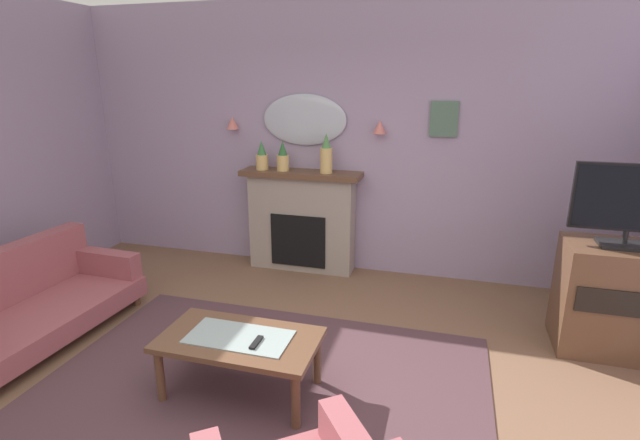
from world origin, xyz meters
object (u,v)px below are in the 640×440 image
at_px(mantel_vase_centre, 326,156).
at_px(wall_sconce_left, 232,123).
at_px(tv_remote, 256,343).
at_px(floral_couch, 29,302).
at_px(wall_mirror, 304,120).
at_px(framed_picture, 444,119).
at_px(coffee_table, 239,344).
at_px(tv_flatscreen, 632,204).
at_px(mantel_vase_left, 283,158).
at_px(fireplace, 301,222).
at_px(mantel_vase_right, 262,157).
at_px(wall_sconce_right, 380,127).
at_px(tv_cabinet, 612,298).

relative_size(mantel_vase_centre, wall_sconce_left, 3.09).
relative_size(tv_remote, floral_couch, 0.09).
bearing_deg(wall_sconce_left, tv_remote, -62.11).
distance_m(wall_mirror, framed_picture, 1.50).
height_order(coffee_table, tv_flatscreen, tv_flatscreen).
xyz_separation_m(mantel_vase_left, wall_sconce_left, (-0.65, 0.12, 0.36)).
distance_m(mantel_vase_centre, floral_couch, 3.10).
height_order(mantel_vase_centre, wall_mirror, wall_mirror).
height_order(wall_sconce_left, floral_couch, wall_sconce_left).
bearing_deg(mantel_vase_centre, mantel_vase_left, 180.00).
distance_m(fireplace, mantel_vase_right, 0.86).
bearing_deg(wall_sconce_left, wall_sconce_right, 0.00).
relative_size(mantel_vase_centre, coffee_table, 0.39).
xyz_separation_m(wall_sconce_left, tv_remote, (1.30, -2.45, -1.21)).
height_order(wall_mirror, floral_couch, wall_mirror).
xyz_separation_m(fireplace, floral_couch, (-1.77, -2.10, -0.25)).
relative_size(coffee_table, tv_remote, 6.88).
distance_m(mantel_vase_left, wall_sconce_left, 0.75).
distance_m(tv_remote, tv_flatscreen, 2.96).
relative_size(wall_sconce_right, tv_remote, 0.88).
relative_size(wall_mirror, floral_couch, 0.55).
height_order(mantel_vase_left, framed_picture, framed_picture).
bearing_deg(wall_mirror, tv_remote, -79.86).
bearing_deg(floral_couch, tv_flatscreen, 13.36).
bearing_deg(mantel_vase_centre, wall_sconce_left, 174.04).
height_order(wall_mirror, coffee_table, wall_mirror).
bearing_deg(framed_picture, tv_remote, -112.75).
distance_m(floral_couch, tv_cabinet, 4.85).
height_order(mantel_vase_left, wall_sconce_right, wall_sconce_right).
xyz_separation_m(wall_sconce_right, tv_cabinet, (2.10, -1.05, -1.21)).
distance_m(mantel_vase_centre, coffee_table, 2.47).
relative_size(mantel_vase_left, framed_picture, 0.93).
xyz_separation_m(mantel_vase_right, mantel_vase_centre, (0.75, -0.00, 0.05)).
distance_m(mantel_vase_right, framed_picture, 2.01).
xyz_separation_m(framed_picture, tv_flatscreen, (1.45, -1.13, -0.50)).
bearing_deg(tv_remote, wall_sconce_right, 80.66).
bearing_deg(tv_flatscreen, framed_picture, 142.02).
relative_size(wall_sconce_left, floral_couch, 0.08).
height_order(wall_sconce_right, coffee_table, wall_sconce_right).
height_order(wall_mirror, tv_remote, wall_mirror).
distance_m(fireplace, tv_remote, 2.40).
bearing_deg(mantel_vase_right, fireplace, 3.60).
distance_m(wall_sconce_left, floral_couch, 2.73).
bearing_deg(tv_remote, mantel_vase_centre, 93.61).
bearing_deg(mantel_vase_left, mantel_vase_right, 180.00).
relative_size(fireplace, mantel_vase_right, 4.15).
distance_m(mantel_vase_left, mantel_vase_centre, 0.50).
distance_m(mantel_vase_right, tv_remote, 2.64).
relative_size(framed_picture, floral_couch, 0.21).
relative_size(tv_cabinet, tv_flatscreen, 1.07).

